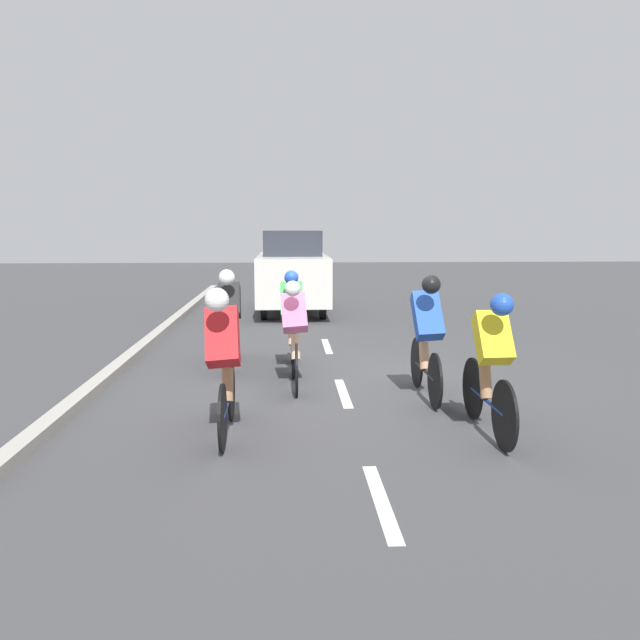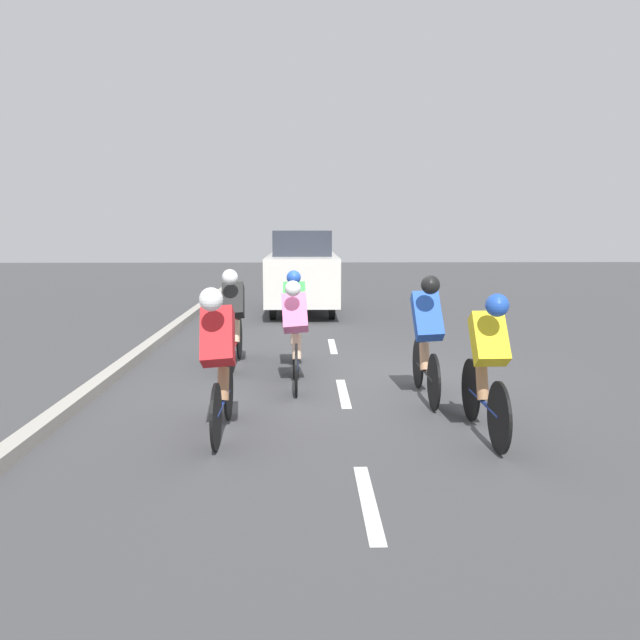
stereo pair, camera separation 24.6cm
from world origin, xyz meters
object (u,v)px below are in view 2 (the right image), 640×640
object	(u,v)px
cyclist_black	(234,315)
cyclist_green	(295,320)
cyclist_blue	(427,334)
cyclist_pink	(296,332)
cyclist_yellow	(488,362)
support_car	(302,271)
cyclist_red	(219,357)

from	to	relation	value
cyclist_black	cyclist_green	xyz separation A→B (m)	(-0.92, 0.30, -0.02)
cyclist_green	cyclist_blue	xyz separation A→B (m)	(-1.63, 1.60, 0.05)
cyclist_black	cyclist_pink	bearing A→B (deg)	127.73
cyclist_blue	cyclist_black	bearing A→B (deg)	-36.66
cyclist_yellow	support_car	xyz separation A→B (m)	(1.88, -9.62, 0.25)
cyclist_pink	cyclist_black	world-z (taller)	cyclist_black
cyclist_yellow	support_car	bearing A→B (deg)	-78.93
cyclist_pink	cyclist_black	xyz separation A→B (m)	(0.95, -1.23, 0.05)
cyclist_red	cyclist_green	xyz separation A→B (m)	(-0.71, -2.90, -0.05)
cyclist_yellow	cyclist_blue	size ratio (longest dim) A/B	1.01
cyclist_green	cyclist_yellow	bearing A→B (deg)	123.15
cyclist_yellow	cyclist_pink	size ratio (longest dim) A/B	1.00
cyclist_green	support_car	bearing A→B (deg)	-90.76
cyclist_red	support_car	xyz separation A→B (m)	(-0.80, -9.51, 0.21)
cyclist_red	cyclist_black	distance (m)	3.21
cyclist_pink	cyclist_green	bearing A→B (deg)	-88.23
cyclist_yellow	support_car	size ratio (longest dim) A/B	0.41
cyclist_yellow	cyclist_black	world-z (taller)	cyclist_black
cyclist_yellow	cyclist_pink	world-z (taller)	cyclist_yellow
cyclist_red	cyclist_pink	bearing A→B (deg)	-110.44
cyclist_red	cyclist_yellow	world-z (taller)	cyclist_red
cyclist_black	cyclist_green	distance (m)	0.97
cyclist_green	support_car	size ratio (longest dim) A/B	0.43
cyclist_yellow	cyclist_blue	world-z (taller)	cyclist_blue
cyclist_red	cyclist_black	xyz separation A→B (m)	(0.21, -3.21, -0.03)
cyclist_blue	support_car	bearing A→B (deg)	-79.32
cyclist_red	support_car	size ratio (longest dim) A/B	0.39
cyclist_pink	cyclist_green	distance (m)	0.93
cyclist_black	support_car	bearing A→B (deg)	-99.10
cyclist_red	cyclist_black	world-z (taller)	cyclist_red
cyclist_pink	support_car	distance (m)	7.54
cyclist_yellow	support_car	world-z (taller)	support_car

